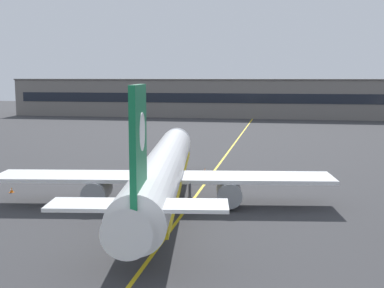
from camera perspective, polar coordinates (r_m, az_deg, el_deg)
name	(u,v)px	position (r m, az deg, el deg)	size (l,w,h in m)	color
ground_plane	(148,261)	(33.88, -5.11, -13.24)	(400.00, 400.00, 0.00)	#353538
taxiway_centreline	(212,174)	(62.25, 2.28, -3.49)	(0.30, 180.00, 0.01)	yellow
airliner_foreground	(163,171)	(46.56, -3.37, -3.10)	(32.36, 41.43, 11.65)	white
safety_cone_by_nose_gear	(205,170)	(63.43, 1.49, -3.04)	(0.44, 0.44, 0.55)	orange
safety_cone_by_port_wing	(12,190)	(55.87, -20.01, -4.99)	(0.44, 0.44, 0.55)	orange
terminal_building	(232,98)	(150.66, 4.67, 5.28)	(135.99, 12.40, 11.48)	slate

